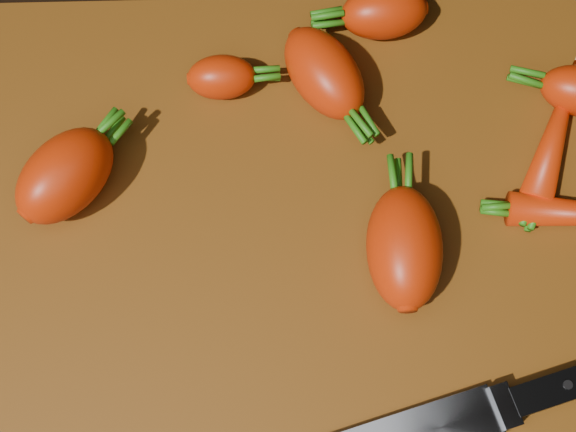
{
  "coord_description": "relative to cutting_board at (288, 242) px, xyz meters",
  "views": [
    {
      "loc": [
        -0.0,
        -0.18,
        0.54
      ],
      "look_at": [
        0.0,
        0.01,
        0.03
      ],
      "focal_mm": 50.0,
      "sensor_mm": 36.0,
      "label": 1
    }
  ],
  "objects": [
    {
      "name": "ground",
      "position": [
        0.0,
        0.0,
        -0.01
      ],
      "size": [
        2.0,
        2.0,
        0.01
      ],
      "primitive_type": "cube",
      "color": "black"
    },
    {
      "name": "cutting_board",
      "position": [
        0.0,
        0.0,
        0.0
      ],
      "size": [
        0.5,
        0.4,
        0.01
      ],
      "primitive_type": "cube",
      "color": "brown",
      "rests_on": "ground"
    },
    {
      "name": "carrot_0",
      "position": [
        -0.15,
        0.04,
        0.03
      ],
      "size": [
        0.09,
        0.09,
        0.05
      ],
      "primitive_type": "ellipsoid",
      "rotation": [
        0.0,
        0.0,
        0.87
      ],
      "color": "red",
      "rests_on": "cutting_board"
    },
    {
      "name": "carrot_1",
      "position": [
        0.03,
        0.12,
        0.03
      ],
      "size": [
        0.08,
        0.09,
        0.05
      ],
      "primitive_type": "ellipsoid",
      "rotation": [
        0.0,
        0.0,
        -1.05
      ],
      "color": "red",
      "rests_on": "cutting_board"
    },
    {
      "name": "carrot_2",
      "position": [
        0.08,
        -0.02,
        0.03
      ],
      "size": [
        0.05,
        0.09,
        0.05
      ],
      "primitive_type": "ellipsoid",
      "rotation": [
        0.0,
        0.0,
        1.54
      ],
      "color": "red",
      "rests_on": "cutting_board"
    },
    {
      "name": "carrot_3",
      "position": [
        0.08,
        0.17,
        0.03
      ],
      "size": [
        0.07,
        0.05,
        0.04
      ],
      "primitive_type": "ellipsoid",
      "rotation": [
        0.0,
        0.0,
        3.25
      ],
      "color": "red",
      "rests_on": "cutting_board"
    },
    {
      "name": "carrot_4",
      "position": [
        -0.05,
        0.12,
        0.02
      ],
      "size": [
        0.05,
        0.03,
        0.03
      ],
      "primitive_type": "ellipsoid",
      "rotation": [
        0.0,
        0.0,
        0.04
      ],
      "color": "red",
      "rests_on": "cutting_board"
    },
    {
      "name": "carrot_6",
      "position": [
        0.19,
        0.07,
        0.02
      ],
      "size": [
        0.07,
        0.12,
        0.02
      ],
      "primitive_type": "ellipsoid",
      "rotation": [
        0.0,
        0.0,
        1.18
      ],
      "color": "red",
      "rests_on": "cutting_board"
    }
  ]
}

